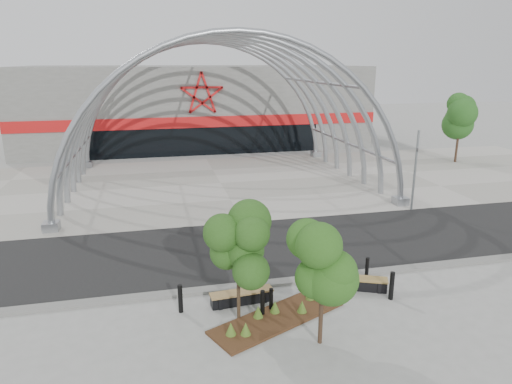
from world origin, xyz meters
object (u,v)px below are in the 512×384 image
(street_tree_0, at_px, (238,247))
(bench_0, at_px, (242,297))
(bench_1, at_px, (356,283))
(bollard_2, at_px, (271,300))
(signal_pole, at_px, (415,169))
(street_tree_1, at_px, (323,259))

(street_tree_0, bearing_deg, bench_0, 73.58)
(bench_1, distance_m, bollard_2, 3.73)
(signal_pole, distance_m, bollard_2, 14.49)
(street_tree_0, relative_size, street_tree_1, 0.93)
(street_tree_0, xyz_separation_m, bollard_2, (1.22, 0.29, -2.23))
(street_tree_1, bearing_deg, bench_0, 123.31)
(street_tree_0, height_order, bench_0, street_tree_0)
(bench_0, bearing_deg, street_tree_1, -56.69)
(bench_1, bearing_deg, bollard_2, -167.09)
(street_tree_0, xyz_separation_m, street_tree_1, (2.23, -1.89, 0.21))
(bench_1, bearing_deg, bench_0, -179.00)
(signal_pole, height_order, bollard_2, signal_pole)
(street_tree_0, relative_size, bollard_2, 4.25)
(bollard_2, bearing_deg, street_tree_1, -64.99)
(bench_1, height_order, bollard_2, bollard_2)
(signal_pole, relative_size, bollard_2, 5.43)
(bench_0, distance_m, bollard_2, 1.20)
(street_tree_1, height_order, bollard_2, street_tree_1)
(street_tree_0, height_order, bollard_2, street_tree_0)
(street_tree_1, xyz_separation_m, bollard_2, (-1.01, 2.17, -2.44))
(signal_pole, distance_m, street_tree_0, 15.47)
(street_tree_0, bearing_deg, bollard_2, 13.34)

